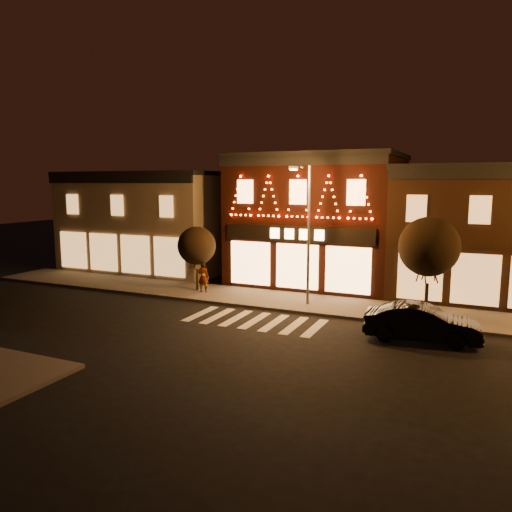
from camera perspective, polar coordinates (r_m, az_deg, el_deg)
The scene contains 10 objects.
ground at distance 20.22m, azimuth -4.91°, elevation -10.33°, with size 120.00×120.00×0.00m, color black.
sidewalk_far at distance 26.56m, azimuth 7.42°, elevation -5.61°, with size 44.00×4.00×0.15m, color #47423D.
building_left at distance 38.09m, azimuth -11.84°, elevation 4.03°, with size 12.20×8.28×7.30m.
building_pulp at distance 32.15m, azimuth 7.26°, elevation 4.24°, with size 10.20×8.34×8.30m.
building_right_a at distance 30.79m, azimuth 24.41°, elevation 2.61°, with size 9.20×8.28×7.50m.
streetlamp_mid at distance 25.44m, azimuth 5.88°, elevation 3.68°, with size 0.68×1.65×7.24m.
tree_left at distance 29.33m, azimuth -6.91°, elevation 1.19°, with size 2.28×2.28×3.81m.
tree_right at distance 24.78m, azimuth 19.46°, elevation 1.02°, with size 2.86×2.86×4.79m.
dark_sedan at distance 21.62m, azimuth 18.71°, elevation -7.39°, with size 1.62×4.65×1.53m, color black.
pedestrian at distance 28.95m, azimuth -6.14°, elevation -2.44°, with size 0.65×0.43×1.79m, color gray.
Camera 1 is at (9.40, -16.68, 6.52)m, focal length 34.44 mm.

